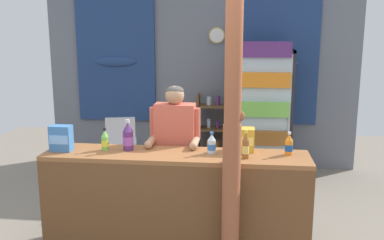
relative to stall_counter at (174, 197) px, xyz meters
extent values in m
plane|color=gray|center=(-0.04, 0.87, -0.58)|extent=(8.29, 8.29, 0.00)
cube|color=slate|center=(-0.04, 2.85, 0.78)|extent=(4.67, 0.12, 2.71)
cube|color=navy|center=(-1.32, 2.76, 1.13)|extent=(1.21, 0.04, 2.01)
ellipsoid|color=navy|center=(-1.32, 2.74, 1.03)|extent=(0.66, 0.10, 0.16)
cube|color=navy|center=(1.06, 2.76, 1.13)|extent=(1.27, 0.04, 2.01)
ellipsoid|color=navy|center=(1.06, 2.74, 1.03)|extent=(0.70, 0.10, 0.16)
cylinder|color=tan|center=(0.21, 2.77, 1.42)|extent=(0.24, 0.03, 0.24)
cylinder|color=white|center=(0.21, 2.75, 1.42)|extent=(0.20, 0.01, 0.20)
cube|color=beige|center=(0.82, 2.77, 1.08)|extent=(0.24, 0.02, 0.18)
cube|color=#935B33|center=(0.00, 0.10, 0.36)|extent=(2.45, 0.51, 0.04)
cube|color=brown|center=(0.00, -0.13, -0.12)|extent=(2.45, 0.04, 0.92)
cube|color=brown|center=(-1.18, 0.10, -0.12)|extent=(0.08, 0.46, 0.92)
cube|color=brown|center=(1.18, 0.10, -0.12)|extent=(0.08, 0.46, 0.92)
cylinder|color=#995133|center=(0.52, -0.29, 0.09)|extent=(0.15, 0.15, 1.33)
cylinder|color=#995133|center=(0.52, -0.29, 1.42)|extent=(0.14, 0.14, 1.33)
ellipsoid|color=#995133|center=(0.59, -0.29, 0.82)|extent=(0.06, 0.05, 0.08)
cube|color=#232328|center=(0.89, 2.58, 0.33)|extent=(0.78, 0.04, 1.81)
cube|color=#232328|center=(0.52, 2.31, 0.33)|extent=(0.04, 0.57, 1.81)
cube|color=#232328|center=(1.26, 2.31, 0.33)|extent=(0.04, 0.57, 1.81)
cube|color=#232328|center=(0.89, 2.31, 1.22)|extent=(0.78, 0.57, 0.04)
cube|color=#232328|center=(0.89, 2.31, -0.54)|extent=(0.78, 0.57, 0.08)
cube|color=silver|center=(0.89, 2.04, 0.38)|extent=(0.72, 0.02, 1.65)
cylinder|color=#B7B7BC|center=(1.22, 2.01, 0.33)|extent=(0.02, 0.02, 0.40)
cube|color=silver|center=(0.89, 2.31, -0.03)|extent=(0.70, 0.49, 0.02)
cube|color=brown|center=(0.89, 2.20, 0.08)|extent=(0.66, 0.45, 0.20)
cube|color=silver|center=(0.89, 2.31, 0.36)|extent=(0.70, 0.49, 0.02)
cube|color=#75C64C|center=(0.89, 2.20, 0.47)|extent=(0.66, 0.45, 0.20)
cube|color=silver|center=(0.89, 2.31, 0.75)|extent=(0.70, 0.49, 0.02)
cube|color=orange|center=(0.89, 2.20, 0.86)|extent=(0.66, 0.45, 0.20)
cube|color=silver|center=(0.89, 2.31, 1.14)|extent=(0.70, 0.49, 0.02)
cube|color=#56286B|center=(0.89, 2.20, 1.25)|extent=(0.66, 0.45, 0.20)
cube|color=brown|center=(-0.03, 2.56, 0.00)|extent=(0.04, 0.28, 1.15)
cube|color=brown|center=(0.41, 2.56, 0.00)|extent=(0.04, 0.28, 1.15)
cube|color=brown|center=(0.19, 2.56, 0.40)|extent=(0.44, 0.28, 0.02)
cylinder|color=silver|center=(0.12, 2.56, 0.48)|extent=(0.07, 0.07, 0.12)
cylinder|color=#56286B|center=(0.25, 2.56, 0.48)|extent=(0.06, 0.06, 0.14)
cube|color=brown|center=(0.19, 2.56, 0.06)|extent=(0.44, 0.28, 0.02)
cylinder|color=silver|center=(0.12, 2.56, 0.14)|extent=(0.05, 0.05, 0.13)
cylinder|color=#56286B|center=(0.25, 2.56, 0.13)|extent=(0.05, 0.05, 0.12)
cube|color=brown|center=(0.19, 2.56, -0.29)|extent=(0.44, 0.28, 0.02)
cylinder|color=orange|center=(0.12, 2.56, -0.20)|extent=(0.07, 0.07, 0.15)
cylinder|color=brown|center=(0.25, 2.56, -0.20)|extent=(0.06, 0.06, 0.15)
cube|color=silver|center=(-1.06, 1.94, -0.14)|extent=(0.53, 0.53, 0.04)
cube|color=silver|center=(-1.11, 2.13, 0.08)|extent=(0.42, 0.14, 0.40)
cylinder|color=silver|center=(-1.19, 1.71, -0.36)|extent=(0.04, 0.04, 0.44)
cylinder|color=silver|center=(-0.83, 1.80, -0.36)|extent=(0.04, 0.04, 0.44)
cylinder|color=silver|center=(-1.29, 2.08, -0.36)|extent=(0.04, 0.04, 0.44)
cylinder|color=silver|center=(-0.92, 2.17, -0.36)|extent=(0.04, 0.04, 0.44)
cube|color=silver|center=(-1.25, 1.89, -0.02)|extent=(0.14, 0.39, 0.03)
cube|color=silver|center=(-0.86, 1.99, -0.02)|extent=(0.14, 0.39, 0.03)
cylinder|color=#28282D|center=(-0.15, 0.50, -0.16)|extent=(0.11, 0.11, 0.84)
cylinder|color=#28282D|center=(0.02, 0.50, -0.16)|extent=(0.11, 0.11, 0.84)
cube|color=#D15B47|center=(-0.07, 0.50, 0.52)|extent=(0.40, 0.20, 0.51)
sphere|color=tan|center=(-0.07, 0.50, 0.86)|extent=(0.19, 0.19, 0.19)
ellipsoid|color=#4C4742|center=(-0.07, 0.51, 0.91)|extent=(0.18, 0.18, 0.10)
cylinder|color=#D15B47|center=(-0.28, 0.50, 0.58)|extent=(0.08, 0.08, 0.31)
cylinder|color=tan|center=(-0.28, 0.35, 0.42)|extent=(0.07, 0.26, 0.07)
sphere|color=tan|center=(-0.28, 0.22, 0.42)|extent=(0.08, 0.08, 0.08)
cylinder|color=#D15B47|center=(0.15, 0.50, 0.58)|extent=(0.08, 0.08, 0.31)
cylinder|color=tan|center=(0.15, 0.35, 0.42)|extent=(0.07, 0.26, 0.07)
sphere|color=tan|center=(0.15, 0.22, 0.42)|extent=(0.08, 0.08, 0.08)
cylinder|color=#56286B|center=(-0.46, 0.16, 0.48)|extent=(0.10, 0.10, 0.18)
cone|color=#56286B|center=(-0.46, 0.16, 0.61)|extent=(0.10, 0.10, 0.08)
cylinder|color=silver|center=(-0.46, 0.16, 0.66)|extent=(0.04, 0.04, 0.03)
cylinder|color=purple|center=(-0.46, 0.16, 0.48)|extent=(0.10, 0.10, 0.08)
cylinder|color=orange|center=(1.03, 0.17, 0.45)|extent=(0.07, 0.07, 0.13)
cone|color=orange|center=(1.03, 0.17, 0.55)|extent=(0.07, 0.07, 0.06)
cylinder|color=white|center=(1.03, 0.17, 0.59)|extent=(0.03, 0.03, 0.02)
cylinder|color=#194C99|center=(1.03, 0.17, 0.45)|extent=(0.07, 0.07, 0.06)
cylinder|color=#75C64C|center=(-0.68, 0.14, 0.45)|extent=(0.07, 0.07, 0.13)
cone|color=#75C64C|center=(-0.68, 0.14, 0.55)|extent=(0.07, 0.07, 0.06)
cylinder|color=black|center=(-0.68, 0.14, 0.59)|extent=(0.03, 0.03, 0.02)
cylinder|color=yellow|center=(-0.68, 0.14, 0.45)|extent=(0.07, 0.07, 0.06)
cylinder|color=silver|center=(0.33, 0.14, 0.45)|extent=(0.07, 0.07, 0.13)
cone|color=silver|center=(0.33, 0.14, 0.54)|extent=(0.07, 0.07, 0.06)
cylinder|color=blue|center=(0.33, 0.14, 0.58)|extent=(0.03, 0.03, 0.02)
cylinder|color=blue|center=(0.33, 0.14, 0.45)|extent=(0.08, 0.08, 0.06)
cylinder|color=brown|center=(0.64, 0.02, 0.47)|extent=(0.06, 0.06, 0.16)
cone|color=brown|center=(0.64, 0.02, 0.58)|extent=(0.06, 0.06, 0.07)
cylinder|color=#E5CC4C|center=(0.64, 0.02, 0.63)|extent=(0.03, 0.03, 0.03)
cylinder|color=#E5D166|center=(0.64, 0.02, 0.47)|extent=(0.06, 0.06, 0.07)
cube|color=gold|center=(0.60, 0.26, 0.49)|extent=(0.23, 0.15, 0.22)
cube|color=#FFE26D|center=(0.60, 0.18, 0.49)|extent=(0.21, 0.00, 0.08)
cube|color=#3D75B7|center=(-1.08, 0.07, 0.51)|extent=(0.20, 0.12, 0.24)
cube|color=#7CB5F7|center=(-1.08, 0.00, 0.51)|extent=(0.18, 0.00, 0.08)
camera|label=1|loc=(0.59, -3.69, 1.50)|focal=40.45mm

